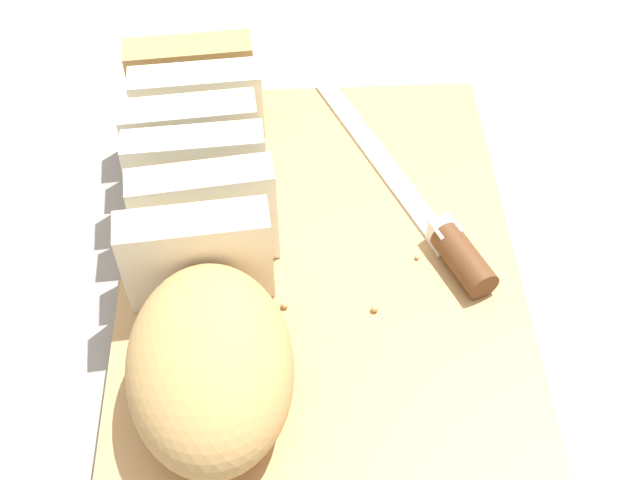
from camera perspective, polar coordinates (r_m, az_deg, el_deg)
The scene contains 7 objects.
ground_plane at distance 0.63m, azimuth -0.00°, elevation -3.25°, with size 3.00×3.00×0.00m, color gray.
cutting_board at distance 0.62m, azimuth -0.00°, elevation -2.54°, with size 0.41×0.30×0.03m, color tan.
bread_loaf at distance 0.58m, azimuth -8.12°, elevation -0.54°, with size 0.37×0.12×0.08m.
bread_knife at distance 0.63m, azimuth 8.40°, elevation 0.53°, with size 0.26×0.11×0.02m.
crumb_near_knife at distance 0.59m, azimuth -2.49°, elevation -4.55°, with size 0.01×0.01×0.01m, color tan.
crumb_near_loaf at distance 0.62m, azimuth 6.74°, elevation -1.12°, with size 0.00×0.00×0.00m, color tan.
crumb_stray_left at distance 0.59m, azimuth 3.81°, elevation -4.75°, with size 0.01×0.01×0.01m, color tan.
Camera 1 is at (-0.38, 0.04, 0.51)m, focal length 46.14 mm.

